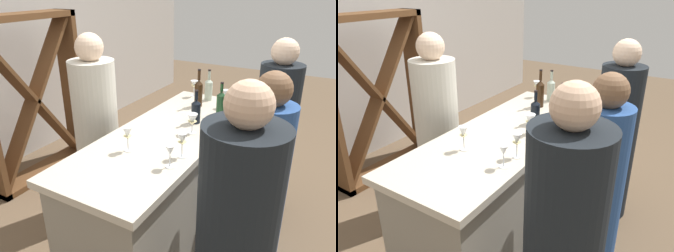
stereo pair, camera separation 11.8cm
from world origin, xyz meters
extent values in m
plane|color=brown|center=(0.00, 0.00, 0.00)|extent=(12.00, 12.00, 0.00)
cube|color=gray|center=(0.00, 0.00, 0.43)|extent=(1.89, 0.66, 0.85)
cube|color=beige|center=(0.00, 0.00, 0.88)|extent=(1.97, 0.74, 0.05)
cube|color=brown|center=(0.66, 1.65, 0.84)|extent=(0.06, 0.28, 1.69)
cube|color=brown|center=(0.12, 1.65, 1.66)|extent=(1.15, 0.28, 0.06)
cube|color=brown|center=(0.12, 1.65, 0.03)|extent=(1.15, 0.28, 0.06)
cube|color=brown|center=(0.12, 1.65, 0.84)|extent=(1.06, 0.20, 1.58)
cube|color=brown|center=(0.12, 1.65, 0.84)|extent=(1.06, 0.20, 1.58)
cylinder|color=black|center=(0.27, -0.10, 0.98)|extent=(0.07, 0.07, 0.16)
cone|color=black|center=(0.27, -0.10, 1.08)|extent=(0.07, 0.07, 0.03)
cylinder|color=black|center=(0.27, -0.10, 1.13)|extent=(0.03, 0.03, 0.07)
cylinder|color=black|center=(0.27, -0.10, 1.17)|extent=(0.03, 0.03, 0.01)
cylinder|color=#193D1E|center=(0.56, -0.20, 0.98)|extent=(0.08, 0.08, 0.17)
cone|color=#193D1E|center=(0.56, -0.20, 1.08)|extent=(0.08, 0.08, 0.03)
cylinder|color=#193D1E|center=(0.56, -0.20, 1.13)|extent=(0.03, 0.03, 0.07)
cylinder|color=black|center=(0.56, -0.20, 1.17)|extent=(0.03, 0.03, 0.01)
cylinder|color=#331E0F|center=(0.64, 0.05, 1.00)|extent=(0.07, 0.07, 0.20)
cone|color=#331E0F|center=(0.64, 0.05, 1.12)|extent=(0.07, 0.07, 0.04)
cylinder|color=#331E0F|center=(0.64, 0.05, 1.19)|extent=(0.03, 0.03, 0.09)
cylinder|color=black|center=(0.64, 0.05, 1.24)|extent=(0.03, 0.03, 0.01)
cylinder|color=#B7C6B2|center=(0.84, 0.04, 0.99)|extent=(0.07, 0.07, 0.18)
cone|color=#B7C6B2|center=(0.84, 0.04, 1.09)|extent=(0.07, 0.07, 0.03)
cylinder|color=#B7C6B2|center=(0.84, 0.04, 1.15)|extent=(0.03, 0.03, 0.07)
cylinder|color=black|center=(0.84, 0.04, 1.19)|extent=(0.03, 0.03, 0.01)
cylinder|color=white|center=(-0.29, -0.27, 0.90)|extent=(0.06, 0.06, 0.00)
cylinder|color=white|center=(-0.29, -0.27, 0.95)|extent=(0.01, 0.01, 0.08)
cone|color=white|center=(-0.29, -0.27, 1.03)|extent=(0.07, 0.07, 0.08)
cone|color=beige|center=(-0.29, -0.27, 1.00)|extent=(0.06, 0.06, 0.02)
cylinder|color=white|center=(-0.44, -0.27, 0.90)|extent=(0.06, 0.06, 0.00)
cylinder|color=white|center=(-0.44, -0.27, 0.94)|extent=(0.01, 0.01, 0.08)
cone|color=white|center=(-0.44, -0.27, 1.01)|extent=(0.06, 0.06, 0.07)
cylinder|color=white|center=(0.74, -0.18, 0.90)|extent=(0.06, 0.06, 0.00)
cylinder|color=white|center=(0.74, -0.18, 0.94)|extent=(0.01, 0.01, 0.08)
cone|color=white|center=(0.74, -0.18, 1.02)|extent=(0.06, 0.06, 0.08)
cone|color=beige|center=(0.74, -0.18, 0.99)|extent=(0.06, 0.06, 0.02)
cylinder|color=white|center=(0.08, -0.16, 0.90)|extent=(0.07, 0.07, 0.00)
cylinder|color=white|center=(0.08, -0.16, 0.93)|extent=(0.01, 0.01, 0.06)
cone|color=white|center=(0.08, -0.16, 1.01)|extent=(0.08, 0.08, 0.09)
cone|color=beige|center=(0.08, -0.16, 0.98)|extent=(0.07, 0.07, 0.03)
cylinder|color=white|center=(-0.39, 0.08, 0.90)|extent=(0.06, 0.06, 0.00)
cylinder|color=white|center=(-0.39, 0.08, 0.95)|extent=(0.01, 0.01, 0.08)
cone|color=white|center=(-0.39, 0.08, 1.03)|extent=(0.06, 0.06, 0.08)
cone|color=beige|center=(-0.39, 0.08, 1.00)|extent=(0.05, 0.05, 0.02)
cylinder|color=white|center=(0.88, 0.21, 0.90)|extent=(0.07, 0.07, 0.00)
cylinder|color=white|center=(0.88, 0.21, 0.95)|extent=(0.01, 0.01, 0.08)
cone|color=white|center=(0.88, 0.21, 1.02)|extent=(0.07, 0.07, 0.07)
cone|color=beige|center=(0.88, 0.21, 1.00)|extent=(0.06, 0.06, 0.03)
cylinder|color=black|center=(-0.71, -0.79, 0.69)|extent=(0.42, 0.42, 1.38)
sphere|color=#D8AD8C|center=(-0.71, -0.79, 1.48)|extent=(0.21, 0.21, 0.21)
cylinder|color=black|center=(0.71, -0.64, 0.68)|extent=(0.45, 0.45, 1.35)
sphere|color=beige|center=(0.71, -0.64, 1.45)|extent=(0.21, 0.21, 0.21)
cylinder|color=#284C8C|center=(0.03, -0.73, 0.62)|extent=(0.43, 0.43, 1.24)
sphere|color=brown|center=(0.03, -0.73, 1.34)|extent=(0.23, 0.23, 0.23)
cylinder|color=beige|center=(-0.01, 0.71, 0.69)|extent=(0.46, 0.46, 1.37)
sphere|color=beige|center=(-0.01, 0.71, 1.48)|extent=(0.23, 0.23, 0.23)
camera|label=1|loc=(-1.99, -1.13, 1.94)|focal=35.52mm
camera|label=2|loc=(-1.92, -1.23, 1.94)|focal=35.52mm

